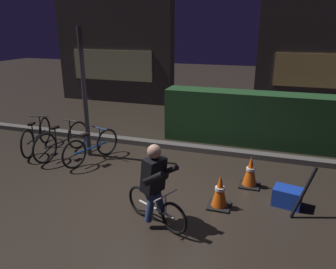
{
  "coord_description": "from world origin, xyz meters",
  "views": [
    {
      "loc": [
        1.94,
        -4.71,
        2.79
      ],
      "look_at": [
        0.2,
        0.6,
        0.9
      ],
      "focal_mm": 34.35,
      "sensor_mm": 36.0,
      "label": 1
    }
  ],
  "objects_px": {
    "parked_bike_leftmost": "(37,136)",
    "parked_bike_center_left": "(91,147)",
    "street_post": "(85,94)",
    "parked_bike_left_mid": "(62,141)",
    "traffic_cone_far": "(250,172)",
    "blue_crate": "(287,197)",
    "closed_umbrella": "(304,193)",
    "cyclist": "(156,184)",
    "traffic_cone_near": "(220,192)"
  },
  "relations": [
    {
      "from": "street_post",
      "to": "traffic_cone_far",
      "type": "relative_size",
      "value": 4.74
    },
    {
      "from": "parked_bike_center_left",
      "to": "closed_umbrella",
      "type": "bearing_deg",
      "value": -83.13
    },
    {
      "from": "parked_bike_leftmost",
      "to": "traffic_cone_far",
      "type": "xyz_separation_m",
      "value": [
        4.92,
        -0.3,
        -0.06
      ]
    },
    {
      "from": "parked_bike_center_left",
      "to": "closed_umbrella",
      "type": "xyz_separation_m",
      "value": [
        4.18,
        -0.85,
        0.07
      ]
    },
    {
      "from": "parked_bike_leftmost",
      "to": "parked_bike_center_left",
      "type": "relative_size",
      "value": 1.09
    },
    {
      "from": "parked_bike_leftmost",
      "to": "street_post",
      "type": "bearing_deg",
      "value": -102.39
    },
    {
      "from": "street_post",
      "to": "traffic_cone_far",
      "type": "xyz_separation_m",
      "value": [
        3.6,
        -0.41,
        -1.11
      ]
    },
    {
      "from": "traffic_cone_far",
      "to": "blue_crate",
      "type": "bearing_deg",
      "value": -37.78
    },
    {
      "from": "parked_bike_center_left",
      "to": "traffic_cone_near",
      "type": "xyz_separation_m",
      "value": [
        2.94,
        -1.0,
        -0.05
      ]
    },
    {
      "from": "parked_bike_leftmost",
      "to": "traffic_cone_far",
      "type": "relative_size",
      "value": 2.68
    },
    {
      "from": "parked_bike_center_left",
      "to": "blue_crate",
      "type": "xyz_separation_m",
      "value": [
        3.98,
        -0.6,
        -0.17
      ]
    },
    {
      "from": "parked_bike_left_mid",
      "to": "blue_crate",
      "type": "xyz_separation_m",
      "value": [
        4.79,
        -0.7,
        -0.2
      ]
    },
    {
      "from": "street_post",
      "to": "traffic_cone_far",
      "type": "height_order",
      "value": "street_post"
    },
    {
      "from": "street_post",
      "to": "traffic_cone_near",
      "type": "distance_m",
      "value": 3.62
    },
    {
      "from": "street_post",
      "to": "closed_umbrella",
      "type": "bearing_deg",
      "value": -14.53
    },
    {
      "from": "parked_bike_left_mid",
      "to": "cyclist",
      "type": "xyz_separation_m",
      "value": [
        2.92,
        -1.82,
        0.28
      ]
    },
    {
      "from": "parked_bike_center_left",
      "to": "traffic_cone_far",
      "type": "height_order",
      "value": "parked_bike_center_left"
    },
    {
      "from": "traffic_cone_far",
      "to": "blue_crate",
      "type": "xyz_separation_m",
      "value": [
        0.64,
        -0.49,
        -0.13
      ]
    },
    {
      "from": "parked_bike_left_mid",
      "to": "traffic_cone_near",
      "type": "distance_m",
      "value": 3.9
    },
    {
      "from": "street_post",
      "to": "parked_bike_left_mid",
      "type": "xyz_separation_m",
      "value": [
        -0.55,
        -0.2,
        -1.05
      ]
    },
    {
      "from": "street_post",
      "to": "parked_bike_leftmost",
      "type": "relative_size",
      "value": 1.77
    },
    {
      "from": "parked_bike_center_left",
      "to": "blue_crate",
      "type": "bearing_deg",
      "value": -80.22
    },
    {
      "from": "traffic_cone_far",
      "to": "parked_bike_center_left",
      "type": "bearing_deg",
      "value": 178.16
    },
    {
      "from": "cyclist",
      "to": "traffic_cone_near",
      "type": "bearing_deg",
      "value": 65.69
    },
    {
      "from": "blue_crate",
      "to": "cyclist",
      "type": "relative_size",
      "value": 0.35
    },
    {
      "from": "traffic_cone_far",
      "to": "cyclist",
      "type": "bearing_deg",
      "value": -127.33
    },
    {
      "from": "traffic_cone_near",
      "to": "street_post",
      "type": "bearing_deg",
      "value": 157.84
    },
    {
      "from": "traffic_cone_near",
      "to": "blue_crate",
      "type": "relative_size",
      "value": 1.3
    },
    {
      "from": "traffic_cone_near",
      "to": "closed_umbrella",
      "type": "distance_m",
      "value": 1.26
    },
    {
      "from": "parked_bike_left_mid",
      "to": "parked_bike_center_left",
      "type": "relative_size",
      "value": 1.13
    },
    {
      "from": "street_post",
      "to": "closed_umbrella",
      "type": "xyz_separation_m",
      "value": [
        4.44,
        -1.15,
        -1.0
      ]
    },
    {
      "from": "traffic_cone_far",
      "to": "cyclist",
      "type": "relative_size",
      "value": 0.47
    },
    {
      "from": "street_post",
      "to": "traffic_cone_far",
      "type": "distance_m",
      "value": 3.79
    },
    {
      "from": "cyclist",
      "to": "closed_umbrella",
      "type": "distance_m",
      "value": 2.26
    },
    {
      "from": "traffic_cone_near",
      "to": "cyclist",
      "type": "bearing_deg",
      "value": -138.86
    },
    {
      "from": "parked_bike_left_mid",
      "to": "blue_crate",
      "type": "distance_m",
      "value": 4.84
    },
    {
      "from": "blue_crate",
      "to": "traffic_cone_near",
      "type": "bearing_deg",
      "value": -159.01
    },
    {
      "from": "street_post",
      "to": "parked_bike_left_mid",
      "type": "distance_m",
      "value": 1.2
    },
    {
      "from": "blue_crate",
      "to": "traffic_cone_far",
      "type": "bearing_deg",
      "value": 142.22
    },
    {
      "from": "blue_crate",
      "to": "closed_umbrella",
      "type": "xyz_separation_m",
      "value": [
        0.2,
        -0.25,
        0.24
      ]
    },
    {
      "from": "parked_bike_center_left",
      "to": "blue_crate",
      "type": "height_order",
      "value": "parked_bike_center_left"
    },
    {
      "from": "parked_bike_center_left",
      "to": "traffic_cone_far",
      "type": "relative_size",
      "value": 2.47
    },
    {
      "from": "street_post",
      "to": "traffic_cone_near",
      "type": "relative_size",
      "value": 4.88
    },
    {
      "from": "traffic_cone_far",
      "to": "cyclist",
      "type": "xyz_separation_m",
      "value": [
        -1.23,
        -1.61,
        0.34
      ]
    },
    {
      "from": "street_post",
      "to": "parked_bike_left_mid",
      "type": "bearing_deg",
      "value": -159.99
    },
    {
      "from": "traffic_cone_far",
      "to": "cyclist",
      "type": "distance_m",
      "value": 2.06
    },
    {
      "from": "traffic_cone_near",
      "to": "parked_bike_left_mid",
      "type": "bearing_deg",
      "value": 163.62
    },
    {
      "from": "traffic_cone_near",
      "to": "blue_crate",
      "type": "xyz_separation_m",
      "value": [
        1.04,
        0.4,
        -0.13
      ]
    },
    {
      "from": "blue_crate",
      "to": "parked_bike_leftmost",
      "type": "bearing_deg",
      "value": 171.86
    },
    {
      "from": "street_post",
      "to": "parked_bike_left_mid",
      "type": "relative_size",
      "value": 1.7
    }
  ]
}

